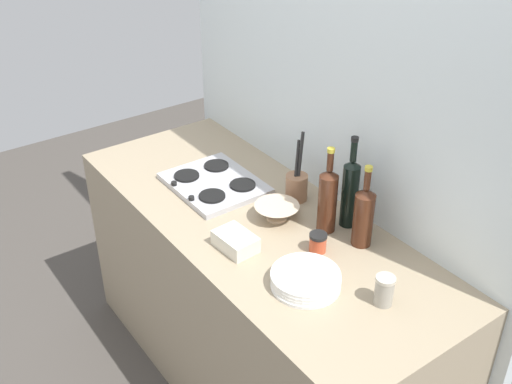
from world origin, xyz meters
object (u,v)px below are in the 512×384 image
(butter_dish, at_px, (236,241))
(condiment_jar_rear, at_px, (318,242))
(plate_stack, at_px, (306,280))
(wine_bottle_leftmost, at_px, (364,215))
(wine_bottle_mid_left, at_px, (350,191))
(utensil_crock, at_px, (297,185))
(mixing_bowl, at_px, (277,211))
(condiment_jar_front, at_px, (384,290))
(wine_bottle_mid_right, at_px, (328,199))
(stovetop_hob, at_px, (214,183))

(butter_dish, bearing_deg, condiment_jar_rear, 51.21)
(plate_stack, relative_size, wine_bottle_leftmost, 0.75)
(wine_bottle_mid_left, relative_size, utensil_crock, 1.27)
(wine_bottle_mid_left, bearing_deg, mixing_bowl, -133.33)
(utensil_crock, bearing_deg, plate_stack, -35.69)
(wine_bottle_mid_left, distance_m, condiment_jar_front, 0.47)
(wine_bottle_mid_left, bearing_deg, condiment_jar_front, -28.49)
(utensil_crock, bearing_deg, wine_bottle_leftmost, -0.20)
(butter_dish, bearing_deg, utensil_crock, 108.93)
(plate_stack, height_order, wine_bottle_mid_right, wine_bottle_mid_right)
(utensil_crock, bearing_deg, condiment_jar_front, -14.74)
(wine_bottle_mid_right, xyz_separation_m, mixing_bowl, (-0.17, -0.11, -0.10))
(mixing_bowl, bearing_deg, wine_bottle_leftmost, 26.31)
(butter_dish, bearing_deg, wine_bottle_mid_left, 74.28)
(plate_stack, bearing_deg, wine_bottle_leftmost, 101.54)
(butter_dish, bearing_deg, wine_bottle_mid_right, 73.68)
(butter_dish, xyz_separation_m, condiment_jar_front, (0.52, 0.22, 0.02))
(wine_bottle_leftmost, distance_m, utensil_crock, 0.38)
(butter_dish, distance_m, condiment_jar_rear, 0.30)
(wine_bottle_leftmost, xyz_separation_m, wine_bottle_mid_left, (-0.12, 0.05, 0.02))
(wine_bottle_mid_right, bearing_deg, butter_dish, -106.32)
(wine_bottle_mid_left, relative_size, condiment_jar_rear, 5.15)
(wine_bottle_mid_right, bearing_deg, wine_bottle_mid_left, 76.57)
(plate_stack, xyz_separation_m, wine_bottle_mid_right, (-0.21, 0.27, 0.11))
(stovetop_hob, xyz_separation_m, condiment_jar_rear, (0.60, 0.06, 0.02))
(butter_dish, distance_m, condiment_jar_front, 0.57)
(wine_bottle_leftmost, height_order, condiment_jar_front, wine_bottle_leftmost)
(wine_bottle_mid_left, relative_size, wine_bottle_mid_right, 1.07)
(wine_bottle_leftmost, relative_size, wine_bottle_mid_right, 0.93)
(plate_stack, height_order, mixing_bowl, mixing_bowl)
(stovetop_hob, xyz_separation_m, wine_bottle_mid_right, (0.52, 0.17, 0.12))
(stovetop_hob, relative_size, wine_bottle_mid_right, 1.17)
(stovetop_hob, height_order, butter_dish, butter_dish)
(stovetop_hob, xyz_separation_m, utensil_crock, (0.28, 0.22, 0.05))
(wine_bottle_leftmost, bearing_deg, plate_stack, -78.46)
(stovetop_hob, distance_m, utensil_crock, 0.36)
(wine_bottle_mid_left, distance_m, wine_bottle_mid_right, 0.09)
(plate_stack, bearing_deg, butter_dish, -166.79)
(utensil_crock, relative_size, condiment_jar_rear, 4.04)
(wine_bottle_leftmost, distance_m, butter_dish, 0.47)
(mixing_bowl, relative_size, condiment_jar_rear, 2.44)
(utensil_crock, bearing_deg, wine_bottle_mid_right, -11.27)
(wine_bottle_mid_right, bearing_deg, condiment_jar_front, -16.63)
(mixing_bowl, xyz_separation_m, butter_dish, (0.06, -0.24, -0.01))
(stovetop_hob, bearing_deg, wine_bottle_mid_left, 26.00)
(plate_stack, xyz_separation_m, wine_bottle_mid_left, (-0.19, 0.36, 0.12))
(stovetop_hob, height_order, wine_bottle_leftmost, wine_bottle_leftmost)
(stovetop_hob, height_order, condiment_jar_front, condiment_jar_front)
(wine_bottle_mid_left, bearing_deg, stovetop_hob, -154.00)
(wine_bottle_mid_right, height_order, condiment_jar_rear, wine_bottle_mid_right)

